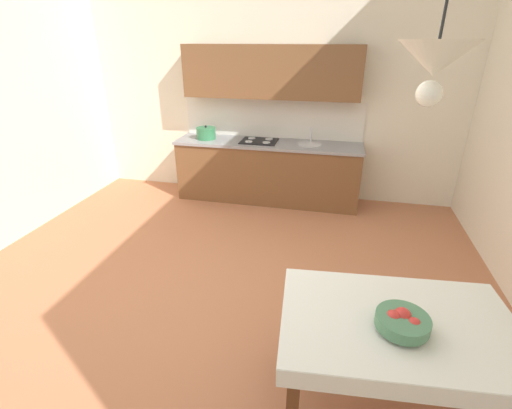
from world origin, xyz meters
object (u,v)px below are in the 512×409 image
object	(u,v)px
kitchen_cabinetry	(268,144)
pendant_lamp	(435,61)
dining_table	(396,337)
fruit_bowl	(402,321)

from	to	relation	value
kitchen_cabinetry	pendant_lamp	bearing A→B (deg)	-68.44
dining_table	pendant_lamp	distance (m)	1.57
fruit_bowl	kitchen_cabinetry	bearing A→B (deg)	113.05
kitchen_cabinetry	pendant_lamp	xyz separation A→B (m)	(1.34, -3.40, 1.33)
kitchen_cabinetry	dining_table	world-z (taller)	kitchen_cabinetry
pendant_lamp	fruit_bowl	bearing A→B (deg)	14.22
fruit_bowl	pendant_lamp	bearing A→B (deg)	-165.78
fruit_bowl	pendant_lamp	size ratio (longest dim) A/B	0.37
kitchen_cabinetry	dining_table	size ratio (longest dim) A/B	1.86
kitchen_cabinetry	pendant_lamp	size ratio (longest dim) A/B	3.36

